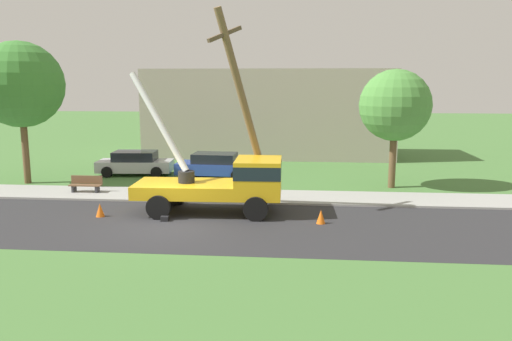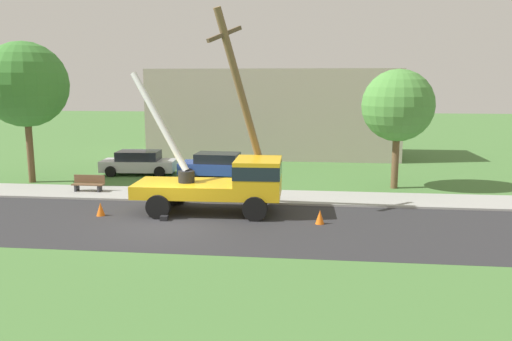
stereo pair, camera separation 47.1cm
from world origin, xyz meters
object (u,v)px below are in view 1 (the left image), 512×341
at_px(traffic_cone_behind, 100,210).
at_px(parked_sedan_silver, 135,163).
at_px(roadside_tree_near, 395,106).
at_px(traffic_cone_ahead, 321,217).
at_px(utility_truck, 228,181).
at_px(roadside_tree_far, 20,85).
at_px(parked_sedan_blue, 215,165).
at_px(leaning_utility_pole, 245,109).
at_px(park_bench, 86,185).

bearing_deg(traffic_cone_behind, parked_sedan_silver, 99.75).
bearing_deg(roadside_tree_near, traffic_cone_ahead, -118.36).
relative_size(utility_truck, roadside_tree_near, 1.10).
bearing_deg(roadside_tree_near, parked_sedan_silver, 170.84).
bearing_deg(parked_sedan_silver, roadside_tree_far, -149.41).
xyz_separation_m(traffic_cone_behind, roadside_tree_far, (-6.74, 6.45, 5.09)).
bearing_deg(traffic_cone_ahead, roadside_tree_far, 157.19).
height_order(parked_sedan_silver, parked_sedan_blue, same).
xyz_separation_m(leaning_utility_pole, parked_sedan_silver, (-7.52, 7.60, -3.67)).
height_order(traffic_cone_behind, roadside_tree_far, roadside_tree_far).
relative_size(parked_sedan_silver, roadside_tree_near, 0.73).
distance_m(traffic_cone_ahead, traffic_cone_behind, 9.12).
bearing_deg(roadside_tree_far, parked_sedan_blue, 14.75).
bearing_deg(park_bench, traffic_cone_ahead, -20.80).
bearing_deg(leaning_utility_pole, park_bench, 164.63).
bearing_deg(utility_truck, parked_sedan_silver, 129.35).
distance_m(utility_truck, roadside_tree_far, 13.69).
distance_m(utility_truck, traffic_cone_behind, 5.46).
xyz_separation_m(traffic_cone_ahead, traffic_cone_behind, (-9.12, 0.22, 0.00)).
bearing_deg(traffic_cone_ahead, parked_sedan_silver, 137.95).
bearing_deg(traffic_cone_ahead, traffic_cone_behind, 178.63).
relative_size(traffic_cone_behind, park_bench, 0.35).
distance_m(traffic_cone_ahead, park_bench, 12.33).
bearing_deg(utility_truck, roadside_tree_far, 155.98).
bearing_deg(park_bench, roadside_tree_near, 10.77).
bearing_deg(utility_truck, leaning_utility_pole, 48.77).
bearing_deg(traffic_cone_ahead, park_bench, 159.20).
height_order(utility_truck, parked_sedan_blue, utility_truck).
height_order(utility_truck, leaning_utility_pole, leaning_utility_pole).
xyz_separation_m(parked_sedan_blue, park_bench, (-5.67, -4.93, -0.25)).
xyz_separation_m(utility_truck, leaning_utility_pole, (0.67, 0.76, 2.97)).
xyz_separation_m(parked_sedan_blue, roadside_tree_far, (-10.01, -2.63, 4.65)).
bearing_deg(utility_truck, traffic_cone_ahead, -18.96).
height_order(park_bench, roadside_tree_near, roadside_tree_near).
xyz_separation_m(utility_truck, parked_sedan_silver, (-6.85, 8.36, -0.70)).
relative_size(parked_sedan_blue, roadside_tree_near, 0.73).
bearing_deg(parked_sedan_blue, park_bench, -139.00).
distance_m(traffic_cone_ahead, roadside_tree_far, 17.95).
distance_m(parked_sedan_blue, roadside_tree_far, 11.35).
relative_size(traffic_cone_behind, roadside_tree_near, 0.09).
relative_size(leaning_utility_pole, roadside_tree_near, 1.38).
height_order(utility_truck, roadside_tree_far, roadside_tree_far).
height_order(parked_sedan_blue, roadside_tree_far, roadside_tree_far).
bearing_deg(park_bench, traffic_cone_behind, -59.98).
bearing_deg(parked_sedan_silver, park_bench, -98.29).
height_order(traffic_cone_ahead, park_bench, park_bench).
height_order(traffic_cone_ahead, traffic_cone_behind, same).
xyz_separation_m(parked_sedan_silver, roadside_tree_near, (14.70, -2.37, 3.60)).
bearing_deg(traffic_cone_behind, roadside_tree_far, 136.25).
relative_size(parked_sedan_silver, parked_sedan_blue, 1.01).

